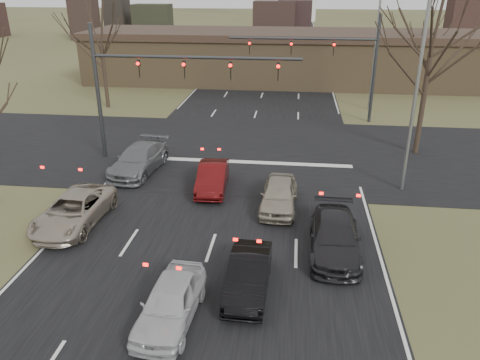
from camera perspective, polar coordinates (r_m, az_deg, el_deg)
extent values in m
plane|color=#4A4E29|center=(17.14, -5.37, -13.45)|extent=(360.00, 360.00, 0.00)
cube|color=black|center=(74.18, 4.43, 15.21)|extent=(14.00, 300.00, 0.02)
cube|color=black|center=(30.34, 0.40, 3.57)|extent=(200.00, 14.00, 0.02)
cube|color=brown|center=(52.02, 5.60, 14.34)|extent=(42.00, 10.00, 4.60)
cube|color=#38281E|center=(51.69, 5.72, 17.24)|extent=(42.40, 10.40, 0.70)
cylinder|color=#383A3D|center=(29.52, -16.93, 10.08)|extent=(0.24, 0.24, 8.00)
cylinder|color=#383A3D|center=(27.30, -5.44, 14.66)|extent=(12.00, 0.18, 0.18)
imported|color=black|center=(28.29, -12.18, 13.12)|extent=(0.16, 0.20, 1.00)
imported|color=black|center=(27.56, -6.78, 13.21)|extent=(0.16, 0.20, 1.00)
imported|color=black|center=(27.07, -1.13, 13.18)|extent=(0.16, 0.20, 1.00)
imported|color=black|center=(26.84, 4.67, 13.02)|extent=(0.16, 0.20, 1.00)
cylinder|color=#383A3D|center=(37.39, 16.08, 12.76)|extent=(0.24, 0.24, 8.00)
cylinder|color=#383A3D|center=(36.63, 7.59, 16.72)|extent=(11.00, 0.18, 0.18)
imported|color=black|center=(36.81, 11.34, 15.42)|extent=(0.16, 0.20, 1.00)
imported|color=black|center=(36.71, 6.26, 15.69)|extent=(0.16, 0.20, 1.00)
imported|color=black|center=(36.88, 1.19, 15.85)|extent=(0.16, 0.20, 1.00)
cylinder|color=gray|center=(24.67, 20.60, 9.56)|extent=(0.18, 0.18, 10.00)
cylinder|color=gray|center=(41.23, 16.14, 15.07)|extent=(0.18, 0.18, 10.00)
cylinder|color=black|center=(31.23, 21.37, 8.58)|extent=(0.32, 0.32, 6.33)
cylinder|color=black|center=(42.35, -16.13, 11.97)|extent=(0.32, 0.32, 5.23)
cylinder|color=black|center=(50.43, 20.82, 12.91)|extent=(0.32, 0.32, 4.95)
imported|color=#AA9D89|center=(22.26, -19.58, -3.52)|extent=(2.52, 5.12, 1.40)
imported|color=silver|center=(15.65, -8.49, -14.52)|extent=(1.88, 4.16, 1.39)
imported|color=black|center=(16.78, 1.04, -11.49)|extent=(1.46, 4.00, 1.31)
imported|color=black|center=(19.28, 11.47, -6.82)|extent=(2.08, 4.89, 1.41)
imported|color=slate|center=(27.40, -12.23, 2.48)|extent=(2.67, 5.42, 1.52)
imported|color=#4D0B0B|center=(24.55, -3.38, 0.34)|extent=(1.72, 4.24, 1.37)
imported|color=#A99F88|center=(22.54, 4.76, -1.79)|extent=(1.84, 4.24, 1.43)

